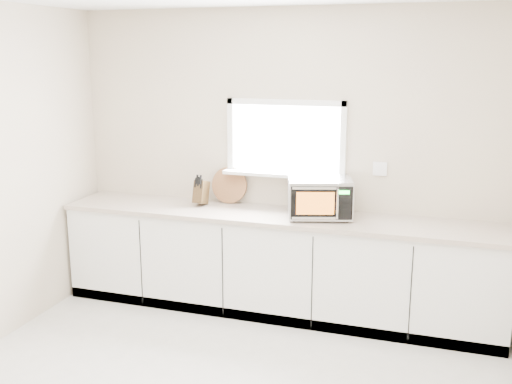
% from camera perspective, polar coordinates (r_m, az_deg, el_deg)
% --- Properties ---
extents(back_wall, '(4.00, 0.17, 2.70)m').
position_cam_1_polar(back_wall, '(5.47, 2.86, 3.20)').
color(back_wall, '#B9A693').
rests_on(back_wall, ground).
extents(cabinets, '(3.92, 0.60, 0.88)m').
position_cam_1_polar(cabinets, '(5.43, 1.92, -6.97)').
color(cabinets, white).
rests_on(cabinets, ground).
extents(countertop, '(3.92, 0.64, 0.04)m').
position_cam_1_polar(countertop, '(5.28, 1.93, -2.31)').
color(countertop, '#C0AD9E').
rests_on(countertop, cabinets).
extents(microwave, '(0.62, 0.55, 0.34)m').
position_cam_1_polar(microwave, '(5.15, 6.09, -0.48)').
color(microwave, black).
rests_on(microwave, countertop).
extents(knife_block, '(0.11, 0.21, 0.30)m').
position_cam_1_polar(knife_block, '(5.57, -5.25, 0.03)').
color(knife_block, '#483419').
rests_on(knife_block, countertop).
extents(cutting_board, '(0.34, 0.08, 0.34)m').
position_cam_1_polar(cutting_board, '(5.63, -2.56, 0.67)').
color(cutting_board, brown).
rests_on(cutting_board, countertop).
extents(coffee_grinder, '(0.16, 0.16, 0.22)m').
position_cam_1_polar(coffee_grinder, '(5.23, 6.85, -1.10)').
color(coffee_grinder, '#B6B9BE').
rests_on(coffee_grinder, countertop).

